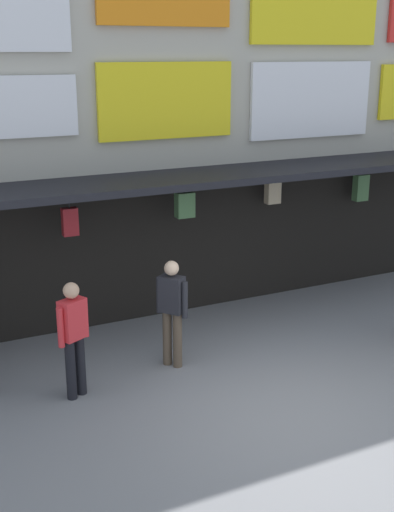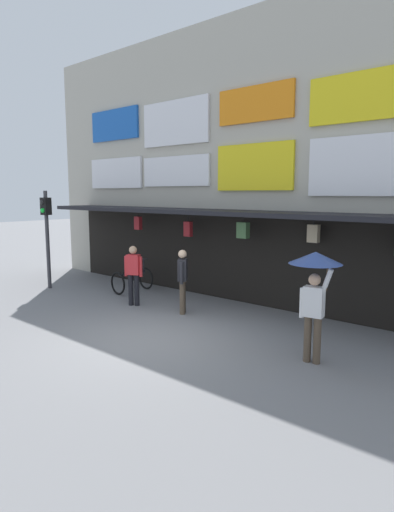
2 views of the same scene
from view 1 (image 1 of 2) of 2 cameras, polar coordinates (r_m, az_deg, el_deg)
The scene contains 4 objects.
ground_plane at distance 9.26m, azimuth 7.78°, elevation -13.06°, with size 80.00×80.00×0.00m, color slate.
shopfront at distance 12.07m, azimuth -3.84°, elevation 13.93°, with size 18.00×2.60×8.00m.
pedestrian_in_blue at distance 10.03m, azimuth -2.15°, elevation -4.42°, with size 0.39×0.45×1.68m.
pedestrian_in_white at distance 9.29m, azimuth -10.49°, elevation -6.52°, with size 0.48×0.36×1.68m.
Camera 1 is at (-4.57, -6.58, 4.63)m, focal length 46.85 mm.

